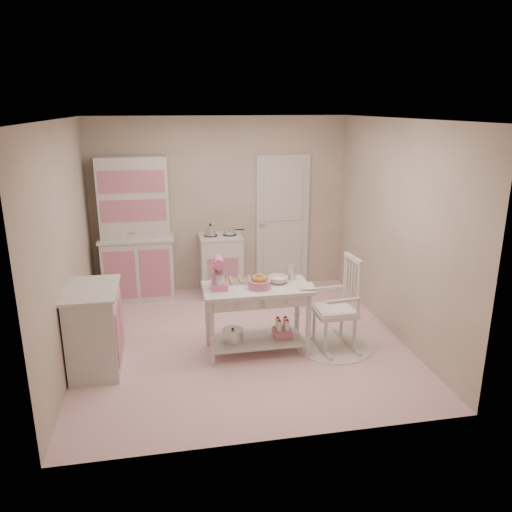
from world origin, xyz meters
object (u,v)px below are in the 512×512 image
at_px(work_table, 257,319).
at_px(bread_basket, 259,284).
at_px(base_cabinet, 95,329).
at_px(stand_mixer, 219,274).
at_px(stove, 221,265).
at_px(hutch, 136,230).
at_px(rocking_chair, 335,303).

xyz_separation_m(work_table, bread_basket, (0.02, -0.05, 0.45)).
xyz_separation_m(base_cabinet, stand_mixer, (1.35, 0.07, 0.51)).
distance_m(stove, bread_basket, 2.00).
height_order(stove, bread_basket, stove).
relative_size(hutch, work_table, 1.73).
relative_size(rocking_chair, stand_mixer, 3.24).
height_order(hutch, base_cabinet, hutch).
height_order(rocking_chair, bread_basket, rocking_chair).
bearing_deg(work_table, base_cabinet, -178.35).
height_order(base_cabinet, stand_mixer, stand_mixer).
bearing_deg(base_cabinet, rocking_chair, 0.11).
bearing_deg(hutch, stand_mixer, -63.49).
relative_size(hutch, base_cabinet, 2.26).
bearing_deg(stove, rocking_chair, -60.62).
relative_size(hutch, bread_basket, 8.32).
bearing_deg(rocking_chair, base_cabinet, 174.52).
bearing_deg(bread_basket, rocking_chair, 0.27).
bearing_deg(stove, bread_basket, -84.05).
xyz_separation_m(stove, bread_basket, (0.20, -1.95, 0.39)).
distance_m(stove, work_table, 1.91).
bearing_deg(bread_basket, work_table, 111.80).
distance_m(base_cabinet, bread_basket, 1.83).
height_order(work_table, bread_basket, bread_basket).
height_order(rocking_chair, stand_mixer, stand_mixer).
bearing_deg(stove, work_table, -84.49).
xyz_separation_m(rocking_chair, stand_mixer, (-1.33, 0.07, 0.42)).
relative_size(base_cabinet, bread_basket, 3.68).
distance_m(base_cabinet, rocking_chair, 2.68).
bearing_deg(stove, stand_mixer, -97.17).
relative_size(base_cabinet, stand_mixer, 2.71).
relative_size(stove, stand_mixer, 2.71).
relative_size(base_cabinet, work_table, 0.77).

